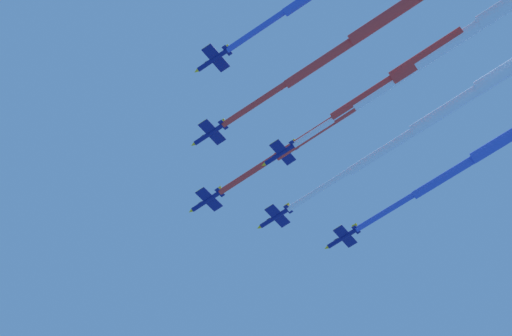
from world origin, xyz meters
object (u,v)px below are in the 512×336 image
jet_lead (370,95)px  jet_starboard_inner (453,105)px  jet_port_inner (393,13)px  jet_port_outer (510,135)px  jet_port_mid (455,40)px

jet_lead → jet_starboard_inner: jet_starboard_inner is taller
jet_port_inner → jet_port_outer: jet_port_inner is taller
jet_lead → jet_port_inner: bearing=121.9°
jet_starboard_inner → jet_port_inner: bearing=74.5°
jet_port_inner → jet_lead: bearing=-58.1°
jet_lead → jet_port_inner: (-10.52, 16.90, 0.02)m
jet_port_mid → jet_port_outer: (-6.33, -26.96, 0.01)m
jet_lead → jet_port_outer: 35.24m
jet_port_mid → jet_port_outer: 27.69m
jet_port_inner → jet_port_mid: jet_port_inner is taller
jet_port_mid → jet_starboard_inner: bearing=-74.4°
jet_lead → jet_port_outer: (-28.47, -20.76, -0.74)m
jet_starboard_inner → jet_port_outer: size_ratio=1.07×
jet_port_outer → jet_port_mid: bearing=76.8°
jet_starboard_inner → jet_port_outer: 15.69m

